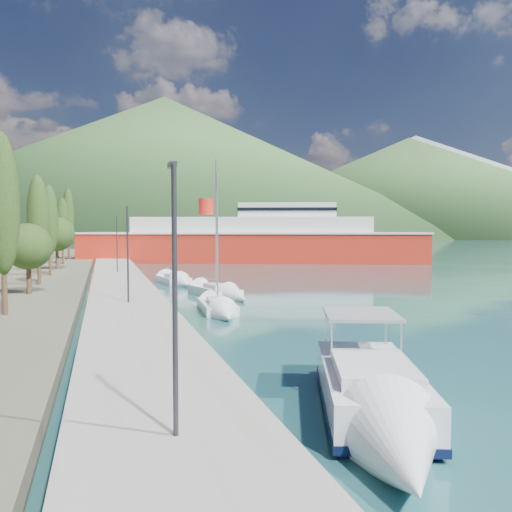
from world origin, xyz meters
name	(u,v)px	position (x,y,z in m)	size (l,w,h in m)	color
ground	(143,249)	(0.00, 120.00, 0.00)	(1400.00, 1400.00, 0.00)	#215355
quay	(121,285)	(-9.00, 26.00, 0.40)	(5.00, 88.00, 0.80)	gray
hills_far	(221,175)	(138.59, 618.73, 77.39)	(1480.00, 900.00, 180.00)	gray
hills_near	(241,176)	(98.04, 372.50, 49.18)	(1010.00, 520.00, 115.00)	#355A2D
tree_row	(47,225)	(-15.68, 33.16, 5.81)	(4.07, 64.76, 11.30)	#47301E
lamp_posts	(127,250)	(-9.00, 13.13, 4.08)	(0.15, 46.08, 6.06)	#2D2D33
motor_cruiser	(378,412)	(-3.59, -8.65, 0.56)	(5.80, 9.58, 3.41)	black
sailboat_near	(221,311)	(-3.43, 10.34, 0.27)	(2.42, 6.93, 9.80)	silver
sailboat_mid	(226,294)	(-1.28, 18.01, 0.29)	(4.08, 8.56, 11.92)	silver
sailboat_far	(178,282)	(-3.48, 28.51, 0.30)	(3.49, 7.41, 10.47)	silver
ferry	(254,242)	(13.75, 59.92, 3.41)	(57.05, 30.76, 11.20)	red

